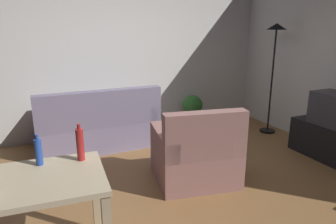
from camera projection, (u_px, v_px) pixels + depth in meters
name	position (u px, v px, depth m)	size (l,w,h in m)	color
ground_plane	(178.00, 188.00, 3.55)	(5.20, 4.40, 0.02)	olive
wall_rear	(120.00, 52.00, 5.11)	(5.20, 0.10, 2.70)	silver
couch	(98.00, 127.00, 4.64)	(1.74, 0.84, 0.92)	gray
tv_stand	(332.00, 143.00, 4.23)	(0.44, 1.10, 0.48)	black
torchiere_lamp	(275.00, 49.00, 5.01)	(0.32, 0.32, 1.81)	black
desk	(16.00, 196.00, 2.13)	(1.25, 0.78, 0.76)	#C6B28E
potted_plant	(192.00, 108.00, 5.60)	(0.36, 0.36, 0.57)	brown
armchair	(196.00, 155.00, 3.62)	(1.04, 0.99, 0.92)	#996B66
bottle_blue	(38.00, 152.00, 2.33)	(0.05, 0.05, 0.24)	#2347A3
bottle_red	(80.00, 144.00, 2.41)	(0.06, 0.06, 0.30)	#AD2323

